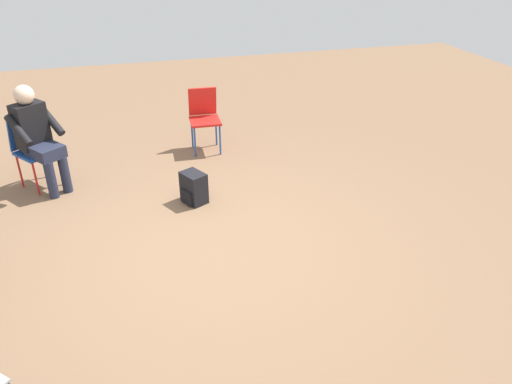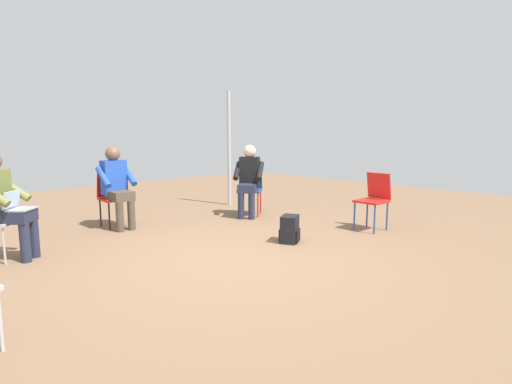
# 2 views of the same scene
# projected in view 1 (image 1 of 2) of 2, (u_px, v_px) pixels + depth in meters

# --- Properties ---
(ground_plane) EXTENTS (15.35, 15.35, 0.00)m
(ground_plane) POSITION_uv_depth(u_px,v_px,m) (215.00, 249.00, 4.85)
(ground_plane) COLOR brown
(chair_north) EXTENTS (0.42, 0.45, 0.85)m
(chair_north) POSITION_uv_depth(u_px,v_px,m) (204.00, 115.00, 6.78)
(chair_north) COLOR red
(chair_north) RESTS_ON ground
(chair_northwest) EXTENTS (0.57, 0.58, 0.85)m
(chair_northwest) POSITION_uv_depth(u_px,v_px,m) (33.00, 146.00, 5.83)
(chair_northwest) COLOR #1E4799
(chair_northwest) RESTS_ON ground
(person_in_black) EXTENTS (0.63, 0.63, 1.24)m
(person_in_black) POSITION_uv_depth(u_px,v_px,m) (37.00, 134.00, 5.65)
(person_in_black) COLOR #23283D
(person_in_black) RESTS_ON ground
(backpack_near_laptop_user) EXTENTS (0.31, 0.34, 0.36)m
(backpack_near_laptop_user) POSITION_uv_depth(u_px,v_px,m) (194.00, 189.00, 5.61)
(backpack_near_laptop_user) COLOR black
(backpack_near_laptop_user) RESTS_ON ground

